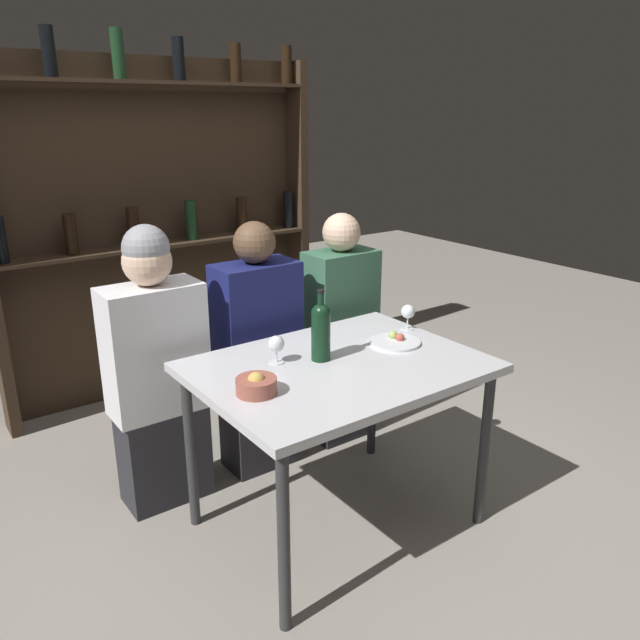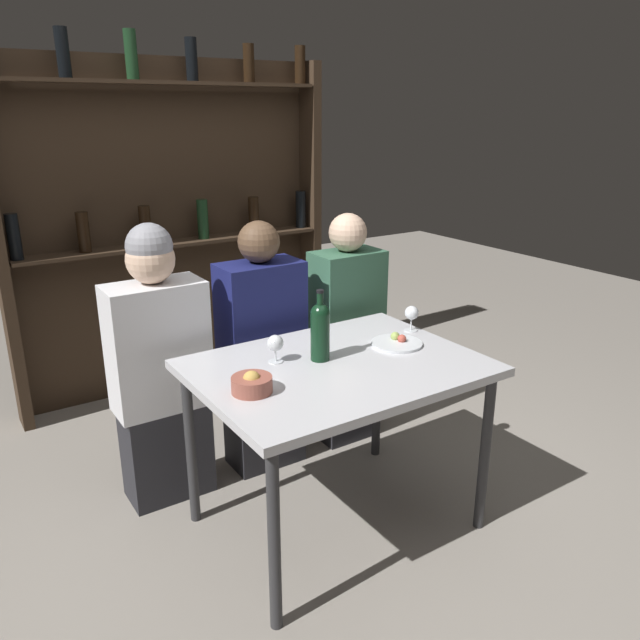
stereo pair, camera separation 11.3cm
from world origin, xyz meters
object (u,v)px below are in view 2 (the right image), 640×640
seated_person_center (262,355)px  wine_bottle (320,329)px  snack_bowl (252,384)px  seated_person_left (160,371)px  wine_glass_0 (275,344)px  seated_person_right (346,336)px  food_plate_0 (397,342)px  wine_glass_1 (412,314)px

seated_person_center → wine_bottle: bearing=-92.3°
snack_bowl → seated_person_left: bearing=99.7°
snack_bowl → seated_person_center: (0.40, 0.67, -0.20)m
wine_glass_0 → seated_person_right: bearing=34.2°
food_plate_0 → snack_bowl: snack_bowl is taller
snack_bowl → seated_person_left: seated_person_left is taller
wine_glass_0 → wine_glass_1: bearing=-1.3°
wine_bottle → food_plate_0: size_ratio=1.33×
food_plate_0 → wine_glass_0: bearing=167.7°
seated_person_right → food_plate_0: bearing=-104.6°
wine_bottle → seated_person_center: 0.62m
seated_person_left → food_plate_0: bearing=-34.2°
seated_person_center → seated_person_right: 0.51m
wine_bottle → wine_glass_1: size_ratio=2.48×
wine_glass_1 → seated_person_left: 1.16m
wine_bottle → seated_person_center: (0.02, 0.55, -0.30)m
seated_person_left → seated_person_right: (1.02, 0.00, -0.04)m
snack_bowl → seated_person_right: size_ratio=0.12×
food_plate_0 → seated_person_center: seated_person_center is taller
wine_glass_0 → snack_bowl: (-0.21, -0.20, -0.04)m
seated_person_left → seated_person_right: bearing=0.0°
wine_glass_1 → food_plate_0: bearing=-148.8°
food_plate_0 → seated_person_left: 1.05m
seated_person_left → snack_bowl: bearing=-80.3°
wine_glass_0 → wine_glass_1: 0.71m
wine_glass_1 → seated_person_right: seated_person_right is taller
wine_glass_0 → seated_person_left: 0.61m
wine_bottle → snack_bowl: (-0.38, -0.12, -0.10)m
food_plate_0 → seated_person_right: (0.15, 0.59, -0.18)m
wine_glass_0 → snack_bowl: size_ratio=0.77×
snack_bowl → seated_person_center: size_ratio=0.12×
seated_person_left → seated_person_right: 1.02m
snack_bowl → wine_bottle: bearing=18.2°
wine_glass_1 → seated_person_right: (-0.01, 0.49, -0.25)m
wine_bottle → wine_glass_0: (-0.16, 0.08, -0.05)m
seated_person_center → seated_person_right: (0.51, 0.00, -0.00)m
wine_glass_1 → snack_bowl: size_ratio=0.80×
wine_glass_1 → seated_person_left: size_ratio=0.09×
seated_person_right → wine_bottle: bearing=-134.0°
wine_bottle → wine_glass_0: size_ratio=2.57×
wine_bottle → snack_bowl: bearing=-161.8°
snack_bowl → seated_person_center: 0.80m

